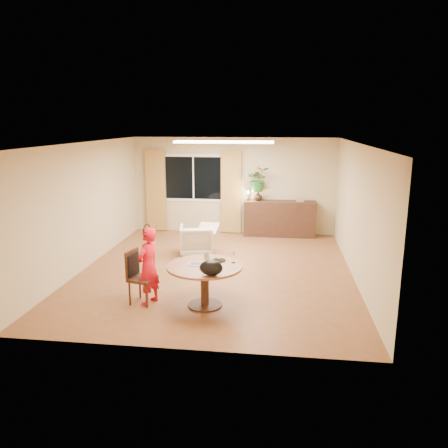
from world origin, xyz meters
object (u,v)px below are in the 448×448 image
sideboard (280,219)px  dining_table (205,274)px  dining_chair (142,277)px  armchair (196,240)px  child (148,266)px

sideboard → dining_table: bearing=-104.1°
dining_chair → sideboard: size_ratio=0.48×
armchair → sideboard: size_ratio=0.40×
dining_chair → sideboard: 5.32m
dining_table → child: bearing=-179.8°
dining_chair → armchair: 2.89m
dining_chair → child: 0.23m
child → armchair: child is taller
dining_table → dining_chair: bearing=-179.8°
dining_chair → armchair: (0.37, 2.86, -0.11)m
child → sideboard: bearing=175.3°
dining_table → child: child is taller
dining_table → sideboard: bearing=75.9°
dining_chair → armchair: dining_chair is taller
dining_table → dining_chair: dining_chair is taller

